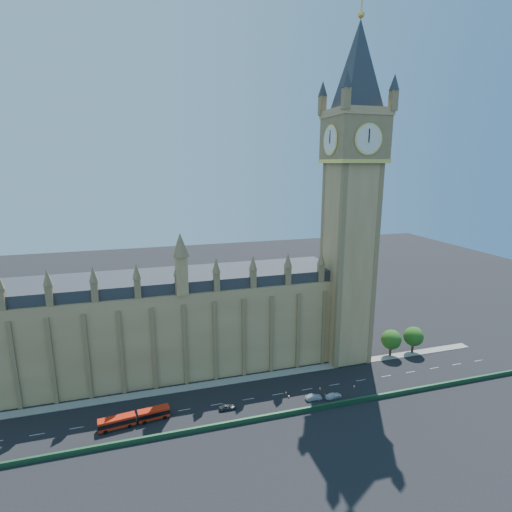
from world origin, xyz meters
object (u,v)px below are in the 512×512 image
object	(u,v)px
car_grey	(227,407)
car_white	(333,396)
red_bus	(135,418)
car_silver	(314,397)

from	to	relation	value
car_grey	car_white	distance (m)	26.99
red_bus	car_white	bearing A→B (deg)	-11.22
car_grey	car_white	bearing A→B (deg)	-95.02
red_bus	car_white	xyz separation A→B (m)	(48.22, -3.41, -0.76)
red_bus	car_grey	world-z (taller)	red_bus
red_bus	car_grey	bearing A→B (deg)	-8.89
car_grey	car_silver	xyz separation A→B (m)	(21.75, -2.06, -0.00)
car_grey	red_bus	bearing A→B (deg)	89.16
red_bus	car_grey	xyz separation A→B (m)	(21.38, -0.64, -0.73)
red_bus	car_grey	size ratio (longest dim) A/B	4.02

